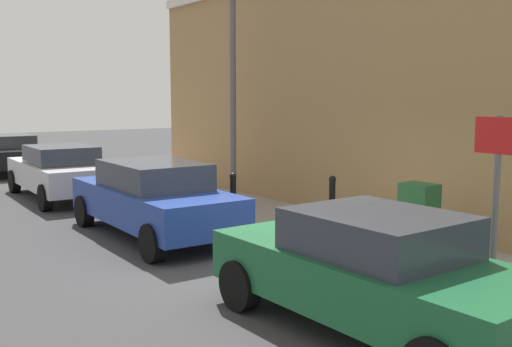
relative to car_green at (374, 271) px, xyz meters
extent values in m
plane|color=#38383A|center=(0.69, 2.34, -0.72)|extent=(80.00, 80.00, 0.00)
cube|color=gray|center=(2.56, 8.34, -0.65)|extent=(2.66, 30.00, 0.15)
cube|color=#9E7A4C|center=(7.56, 6.37, 3.50)|extent=(7.35, 12.07, 8.45)
cube|color=#195933|center=(0.00, 0.01, -0.10)|extent=(1.75, 4.08, 0.61)
cube|color=#2D333D|center=(0.00, -0.05, 0.43)|extent=(1.51, 1.83, 0.49)
cylinder|color=black|center=(-0.82, 1.47, -0.40)|extent=(0.23, 0.64, 0.64)
cylinder|color=black|center=(0.76, 1.50, -0.40)|extent=(0.23, 0.64, 0.64)
cube|color=navy|center=(0.05, 5.74, -0.08)|extent=(1.74, 4.44, 0.64)
cube|color=#2D333D|center=(0.05, 5.70, 0.47)|extent=(1.51, 2.19, 0.50)
cylinder|color=black|center=(-0.72, 7.41, -0.40)|extent=(0.23, 0.64, 0.64)
cylinder|color=black|center=(0.87, 7.39, -0.40)|extent=(0.23, 0.64, 0.64)
cylinder|color=black|center=(-0.76, 4.09, -0.40)|extent=(0.23, 0.64, 0.64)
cylinder|color=black|center=(0.82, 4.07, -0.40)|extent=(0.23, 0.64, 0.64)
cube|color=#B7B7BC|center=(-0.05, 11.17, -0.09)|extent=(1.83, 4.42, 0.63)
cube|color=#2D333D|center=(-0.05, 10.96, 0.44)|extent=(1.56, 2.01, 0.47)
cylinder|color=black|center=(-0.80, 12.83, -0.40)|extent=(0.24, 0.65, 0.64)
cylinder|color=black|center=(0.80, 12.78, -0.40)|extent=(0.24, 0.65, 0.64)
cylinder|color=black|center=(-0.90, 9.55, -0.40)|extent=(0.24, 0.65, 0.64)
cylinder|color=black|center=(0.71, 9.51, -0.40)|extent=(0.24, 0.65, 0.64)
cube|color=black|center=(0.05, 17.38, -0.11)|extent=(1.79, 3.92, 0.60)
cube|color=#2D333D|center=(0.05, 17.27, 0.40)|extent=(1.56, 1.90, 0.46)
cylinder|color=black|center=(0.89, 18.78, -0.40)|extent=(0.22, 0.64, 0.64)
cylinder|color=black|center=(0.87, 15.97, -0.40)|extent=(0.22, 0.64, 0.64)
cube|color=#1E4C28|center=(2.67, 1.58, 0.00)|extent=(0.40, 0.55, 1.15)
cube|color=#333333|center=(2.67, 1.58, -0.53)|extent=(0.46, 0.61, 0.08)
cylinder|color=black|center=(2.77, 3.71, -0.10)|extent=(0.12, 0.12, 0.95)
sphere|color=black|center=(2.77, 3.71, 0.40)|extent=(0.14, 0.14, 0.14)
cylinder|color=black|center=(1.48, 5.15, -0.10)|extent=(0.12, 0.12, 0.95)
sphere|color=black|center=(1.48, 5.15, 0.40)|extent=(0.14, 0.14, 0.14)
cylinder|color=#59595B|center=(1.63, -0.41, 0.58)|extent=(0.08, 0.08, 2.30)
cube|color=white|center=(1.61, -0.41, 1.48)|extent=(0.03, 0.56, 0.40)
cube|color=red|center=(1.60, -0.41, 1.48)|extent=(0.01, 0.60, 0.44)
cylinder|color=#59595B|center=(2.71, 7.02, 2.18)|extent=(0.14, 0.14, 5.50)
camera|label=1|loc=(-4.82, -4.53, 1.93)|focal=41.90mm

